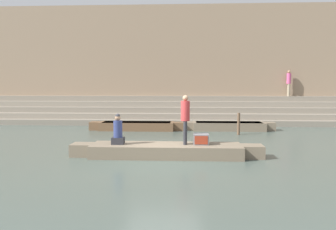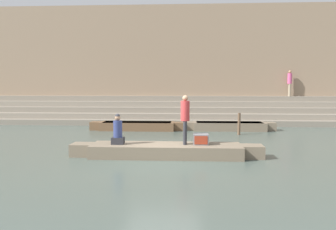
# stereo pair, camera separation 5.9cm
# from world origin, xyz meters

# --- Properties ---
(ground_plane) EXTENTS (120.00, 120.00, 0.00)m
(ground_plane) POSITION_xyz_m (0.00, 0.00, 0.00)
(ground_plane) COLOR #47544C
(ghat_steps) EXTENTS (36.00, 2.91, 1.72)m
(ghat_steps) POSITION_xyz_m (0.00, 10.61, 0.63)
(ghat_steps) COLOR gray
(ghat_steps) RESTS_ON ground
(back_wall) EXTENTS (34.20, 1.28, 7.82)m
(back_wall) POSITION_xyz_m (0.00, 12.27, 3.88)
(back_wall) COLOR #937A60
(back_wall) RESTS_ON ground
(rowboat_main) EXTENTS (6.57, 1.37, 0.43)m
(rowboat_main) POSITION_xyz_m (0.08, 0.44, 0.23)
(rowboat_main) COLOR #756651
(rowboat_main) RESTS_ON ground
(person_standing) EXTENTS (0.30, 0.30, 1.68)m
(person_standing) POSITION_xyz_m (0.74, 0.49, 1.41)
(person_standing) COLOR #28282D
(person_standing) RESTS_ON rowboat_main
(person_rowing) EXTENTS (0.42, 0.33, 1.06)m
(person_rowing) POSITION_xyz_m (-1.57, 0.39, 0.86)
(person_rowing) COLOR #28282D
(person_rowing) RESTS_ON rowboat_main
(tv_set) EXTENTS (0.52, 0.48, 0.37)m
(tv_set) POSITION_xyz_m (1.27, 0.51, 0.61)
(tv_set) COLOR slate
(tv_set) RESTS_ON rowboat_main
(moored_boat_shore) EXTENTS (4.92, 1.12, 0.45)m
(moored_boat_shore) POSITION_xyz_m (3.10, 7.20, 0.24)
(moored_boat_shore) COLOR #756651
(moored_boat_shore) RESTS_ON ground
(moored_boat_distant) EXTENTS (5.14, 1.12, 0.45)m
(moored_boat_distant) POSITION_xyz_m (-1.90, 7.00, 0.24)
(moored_boat_distant) COLOR brown
(moored_boat_distant) RESTS_ON ground
(mooring_post) EXTENTS (0.14, 0.14, 1.08)m
(mooring_post) POSITION_xyz_m (3.38, 5.61, 0.54)
(mooring_post) COLOR brown
(mooring_post) RESTS_ON ground
(person_on_steps) EXTENTS (0.28, 0.28, 1.70)m
(person_on_steps) POSITION_xyz_m (7.54, 11.39, 2.71)
(person_on_steps) COLOR gray
(person_on_steps) RESTS_ON ghat_steps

